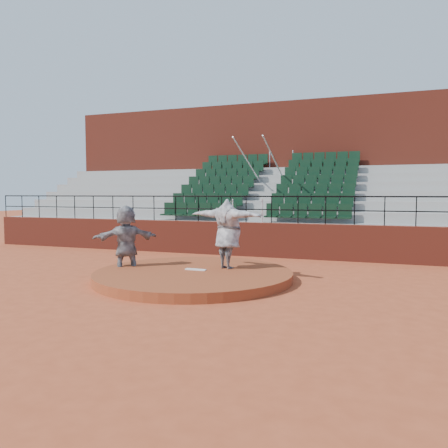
{
  "coord_description": "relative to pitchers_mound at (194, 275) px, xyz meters",
  "views": [
    {
      "loc": [
        4.9,
        -11.04,
        2.41
      ],
      "look_at": [
        0.0,
        2.5,
        1.4
      ],
      "focal_mm": 35.0,
      "sensor_mm": 36.0,
      "label": 1
    }
  ],
  "objects": [
    {
      "name": "wall_railing",
      "position": [
        0.0,
        5.0,
        1.9
      ],
      "size": [
        24.04,
        0.05,
        1.03
      ],
      "color": "black",
      "rests_on": "boundary_wall"
    },
    {
      "name": "seating_deck",
      "position": [
        0.0,
        8.65,
        1.32
      ],
      "size": [
        24.0,
        5.97,
        4.63
      ],
      "color": "gray",
      "rests_on": "ground"
    },
    {
      "name": "pitchers_mound",
      "position": [
        0.0,
        0.0,
        0.0
      ],
      "size": [
        5.5,
        5.5,
        0.25
      ],
      "primitive_type": "cylinder",
      "color": "brown",
      "rests_on": "ground"
    },
    {
      "name": "ground",
      "position": [
        0.0,
        0.0,
        -0.12
      ],
      "size": [
        90.0,
        90.0,
        0.0
      ],
      "primitive_type": "plane",
      "color": "#AE4927",
      "rests_on": "ground"
    },
    {
      "name": "press_box_facade",
      "position": [
        0.0,
        12.6,
        3.43
      ],
      "size": [
        24.0,
        3.0,
        7.1
      ],
      "primitive_type": "cube",
      "color": "maroon",
      "rests_on": "ground"
    },
    {
      "name": "boundary_wall",
      "position": [
        0.0,
        5.0,
        0.53
      ],
      "size": [
        24.0,
        0.3,
        1.3
      ],
      "primitive_type": "cube",
      "color": "maroon",
      "rests_on": "ground"
    },
    {
      "name": "fielder",
      "position": [
        -2.23,
        0.09,
        0.9
      ],
      "size": [
        1.83,
        1.73,
        2.06
      ],
      "primitive_type": "imported",
      "rotation": [
        0.0,
        0.0,
        3.87
      ],
      "color": "black",
      "rests_on": "ground"
    },
    {
      "name": "pitcher",
      "position": [
        0.75,
        0.75,
        1.13
      ],
      "size": [
        2.55,
        1.34,
        2.0
      ],
      "primitive_type": "imported",
      "rotation": [
        0.0,
        0.0,
        2.86
      ],
      "color": "black",
      "rests_on": "pitchers_mound"
    },
    {
      "name": "pitching_rubber",
      "position": [
        0.0,
        0.15,
        0.14
      ],
      "size": [
        0.6,
        0.15,
        0.03
      ],
      "primitive_type": "cube",
      "color": "white",
      "rests_on": "pitchers_mound"
    }
  ]
}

